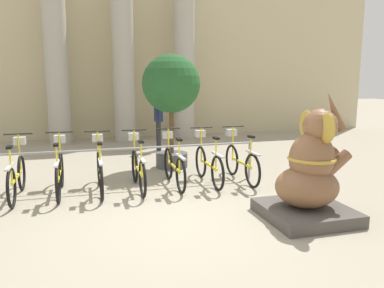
{
  "coord_description": "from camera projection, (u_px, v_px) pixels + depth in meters",
  "views": [
    {
      "loc": [
        -1.3,
        -5.01,
        2.01
      ],
      "look_at": [
        0.35,
        0.69,
        1.0
      ],
      "focal_mm": 35.0,
      "sensor_mm": 36.0,
      "label": 1
    }
  ],
  "objects": [
    {
      "name": "bicycle_2",
      "position": [
        17.0,
        175.0,
        6.43
      ],
      "size": [
        0.48,
        1.69,
        1.07
      ],
      "color": "black",
      "rests_on": "ground_plane"
    },
    {
      "name": "bicycle_8",
      "position": [
        241.0,
        161.0,
        7.55
      ],
      "size": [
        0.48,
        1.69,
        1.07
      ],
      "color": "black",
      "rests_on": "ground_plane"
    },
    {
      "name": "bike_rack",
      "position": [
        99.0,
        156.0,
        6.88
      ],
      "size": [
        6.15,
        0.05,
        0.77
      ],
      "color": "gray",
      "rests_on": "ground_plane"
    },
    {
      "name": "column_left",
      "position": [
        56.0,
        61.0,
        11.63
      ],
      "size": [
        0.88,
        0.88,
        5.16
      ],
      "color": "#ADA899",
      "rests_on": "ground_plane"
    },
    {
      "name": "ground_plane",
      "position": [
        182.0,
        221.0,
        5.43
      ],
      "size": [
        60.0,
        60.0,
        0.0
      ],
      "primitive_type": "plane",
      "color": "#9E937F"
    },
    {
      "name": "bicycle_7",
      "position": [
        208.0,
        163.0,
        7.37
      ],
      "size": [
        0.48,
        1.69,
        1.07
      ],
      "color": "black",
      "rests_on": "ground_plane"
    },
    {
      "name": "person_pedestrian",
      "position": [
        158.0,
        114.0,
        10.67
      ],
      "size": [
        0.23,
        0.47,
        1.75
      ],
      "color": "#28282D",
      "rests_on": "ground_plane"
    },
    {
      "name": "building_facade",
      "position": [
        120.0,
        52.0,
        13.08
      ],
      "size": [
        20.0,
        0.2,
        6.0
      ],
      "color": "#C6B78E",
      "rests_on": "ground_plane"
    },
    {
      "name": "bicycle_4",
      "position": [
        100.0,
        170.0,
        6.79
      ],
      "size": [
        0.48,
        1.69,
        1.07
      ],
      "color": "black",
      "rests_on": "ground_plane"
    },
    {
      "name": "column_middle",
      "position": [
        123.0,
        61.0,
        12.19
      ],
      "size": [
        0.88,
        0.88,
        5.16
      ],
      "color": "#ADA899",
      "rests_on": "ground_plane"
    },
    {
      "name": "bicycle_5",
      "position": [
        138.0,
        168.0,
        6.97
      ],
      "size": [
        0.48,
        1.69,
        1.07
      ],
      "color": "black",
      "rests_on": "ground_plane"
    },
    {
      "name": "column_right",
      "position": [
        184.0,
        62.0,
        12.76
      ],
      "size": [
        0.88,
        0.88,
        5.16
      ],
      "color": "#ADA899",
      "rests_on": "ground_plane"
    },
    {
      "name": "bicycle_3",
      "position": [
        60.0,
        172.0,
        6.66
      ],
      "size": [
        0.48,
        1.69,
        1.07
      ],
      "color": "black",
      "rests_on": "ground_plane"
    },
    {
      "name": "potted_tree",
      "position": [
        171.0,
        89.0,
        8.49
      ],
      "size": [
        1.33,
        1.33,
        2.61
      ],
      "color": "#4C4C4C",
      "rests_on": "ground_plane"
    },
    {
      "name": "bicycle_6",
      "position": [
        174.0,
        165.0,
        7.2
      ],
      "size": [
        0.48,
        1.69,
        1.07
      ],
      "color": "black",
      "rests_on": "ground_plane"
    },
    {
      "name": "elephant_statue",
      "position": [
        310.0,
        176.0,
        5.43
      ],
      "size": [
        1.21,
        1.21,
        1.89
      ],
      "color": "#4C4742",
      "rests_on": "ground_plane"
    }
  ]
}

